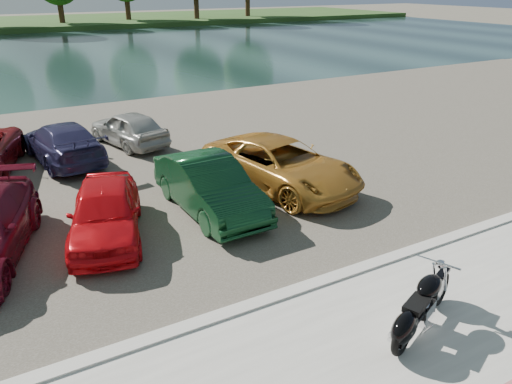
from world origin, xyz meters
TOP-DOWN VIEW (x-y plane):
  - ground at (0.00, 0.00)m, footprint 200.00×200.00m
  - promenade at (0.00, -1.00)m, footprint 60.00×6.00m
  - kerb at (0.00, 2.00)m, footprint 60.00×0.30m
  - parking_lot at (0.00, 11.00)m, footprint 60.00×18.00m
  - river at (0.00, 40.00)m, footprint 120.00×40.00m
  - far_bank at (0.00, 72.00)m, footprint 120.00×24.00m
  - motorcycle at (0.03, -0.02)m, footprint 2.22×1.12m
  - car_4 at (-3.53, 6.04)m, footprint 2.58×4.11m
  - car_5 at (-0.86, 6.18)m, footprint 1.55×4.23m
  - car_6 at (1.56, 6.64)m, footprint 3.40×5.40m
  - car_11 at (-3.41, 12.07)m, footprint 2.32×4.63m
  - car_12 at (-1.02, 12.77)m, footprint 2.32×3.89m

SIDE VIEW (x-z plane):
  - ground at x=0.00m, z-range 0.00..0.00m
  - river at x=0.00m, z-range 0.00..0.00m
  - parking_lot at x=0.00m, z-range 0.00..0.04m
  - promenade at x=0.00m, z-range 0.00..0.10m
  - kerb at x=0.00m, z-range 0.00..0.14m
  - far_bank at x=0.00m, z-range 0.00..0.60m
  - motorcycle at x=0.03m, z-range 0.04..1.09m
  - car_12 at x=-1.02m, z-range 0.04..1.28m
  - car_11 at x=-3.41m, z-range 0.04..1.33m
  - car_4 at x=-3.53m, z-range 0.04..1.34m
  - car_5 at x=-0.86m, z-range 0.04..1.43m
  - car_6 at x=1.56m, z-range 0.04..1.43m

